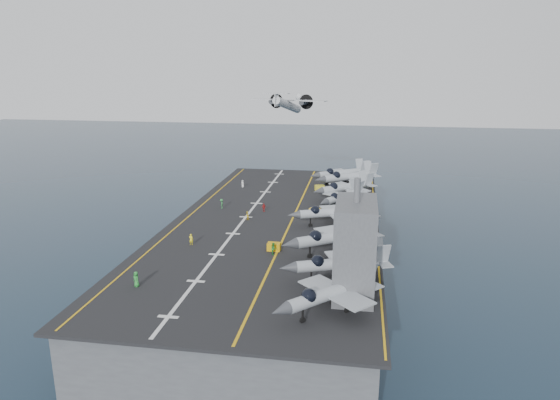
# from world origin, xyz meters

# --- Properties ---
(ground) EXTENTS (500.00, 500.00, 0.00)m
(ground) POSITION_xyz_m (0.00, 0.00, 0.00)
(ground) COLOR #142135
(ground) RESTS_ON ground
(hull) EXTENTS (36.00, 90.00, 10.00)m
(hull) POSITION_xyz_m (0.00, 0.00, 5.00)
(hull) COLOR #56595E
(hull) RESTS_ON ground
(flight_deck) EXTENTS (38.00, 92.00, 0.40)m
(flight_deck) POSITION_xyz_m (0.00, 0.00, 10.20)
(flight_deck) COLOR black
(flight_deck) RESTS_ON hull
(foul_line) EXTENTS (0.35, 90.00, 0.02)m
(foul_line) POSITION_xyz_m (3.00, 0.00, 10.42)
(foul_line) COLOR gold
(foul_line) RESTS_ON flight_deck
(landing_centerline) EXTENTS (0.50, 90.00, 0.02)m
(landing_centerline) POSITION_xyz_m (-6.00, 0.00, 10.42)
(landing_centerline) COLOR silver
(landing_centerline) RESTS_ON flight_deck
(deck_edge_port) EXTENTS (0.25, 90.00, 0.02)m
(deck_edge_port) POSITION_xyz_m (-17.00, 0.00, 10.42)
(deck_edge_port) COLOR gold
(deck_edge_port) RESTS_ON flight_deck
(deck_edge_stbd) EXTENTS (0.25, 90.00, 0.02)m
(deck_edge_stbd) POSITION_xyz_m (18.50, 0.00, 10.42)
(deck_edge_stbd) COLOR gold
(deck_edge_stbd) RESTS_ON flight_deck
(island_superstructure) EXTENTS (5.00, 10.00, 15.00)m
(island_superstructure) POSITION_xyz_m (15.00, -30.00, 17.90)
(island_superstructure) COLOR #56595E
(island_superstructure) RESTS_ON flight_deck
(fighter_jet_0) EXTENTS (17.53, 17.63, 5.18)m
(fighter_jet_0) POSITION_xyz_m (12.41, -35.79, 12.99)
(fighter_jet_0) COLOR #9097A0
(fighter_jet_0) RESTS_ON flight_deck
(fighter_jet_1) EXTENTS (17.51, 14.62, 5.19)m
(fighter_jet_1) POSITION_xyz_m (13.29, -26.55, 13.00)
(fighter_jet_1) COLOR #9197A0
(fighter_jet_1) RESTS_ON flight_deck
(fighter_jet_2) EXTENTS (19.61, 18.13, 5.67)m
(fighter_jet_2) POSITION_xyz_m (12.06, -16.50, 13.23)
(fighter_jet_2) COLOR #989FA9
(fighter_jet_2) RESTS_ON flight_deck
(fighter_jet_4) EXTENTS (17.34, 14.65, 5.11)m
(fighter_jet_4) POSITION_xyz_m (10.62, -2.31, 12.96)
(fighter_jet_4) COLOR gray
(fighter_jet_4) RESTS_ON flight_deck
(fighter_jet_5) EXTENTS (15.17, 16.63, 4.81)m
(fighter_jet_5) POSITION_xyz_m (12.10, 10.21, 12.80)
(fighter_jet_5) COLOR #8B949B
(fighter_jet_5) RESTS_ON flight_deck
(fighter_jet_6) EXTENTS (18.50, 17.90, 5.38)m
(fighter_jet_6) POSITION_xyz_m (12.50, 17.20, 13.09)
(fighter_jet_6) COLOR #9BA3AC
(fighter_jet_6) RESTS_ON flight_deck
(fighter_jet_7) EXTENTS (19.79, 18.24, 5.72)m
(fighter_jet_7) POSITION_xyz_m (12.97, 27.44, 13.26)
(fighter_jet_7) COLOR #9EA6B0
(fighter_jet_7) RESTS_ON flight_deck
(fighter_jet_8) EXTENTS (18.98, 17.48, 5.48)m
(fighter_jet_8) POSITION_xyz_m (11.07, 31.85, 13.14)
(fighter_jet_8) COLOR #9BA3AB
(fighter_jet_8) RESTS_ON flight_deck
(tow_cart_a) EXTENTS (2.08, 1.37, 1.23)m
(tow_cart_a) POSITION_xyz_m (2.40, -16.79, 11.01)
(tow_cart_a) COLOR #D59B0A
(tow_cart_a) RESTS_ON flight_deck
(tow_cart_b) EXTENTS (2.31, 1.88, 1.20)m
(tow_cart_b) POSITION_xyz_m (6.91, 4.02, 11.00)
(tow_cart_b) COLOR yellow
(tow_cart_b) RESTS_ON flight_deck
(tow_cart_c) EXTENTS (2.43, 1.98, 1.26)m
(tow_cart_c) POSITION_xyz_m (6.22, 23.51, 11.03)
(tow_cart_c) COLOR gold
(tow_cart_c) RESTS_ON flight_deck
(crew_0) EXTENTS (1.48, 1.41, 2.06)m
(crew_0) POSITION_xyz_m (-13.20, -32.74, 11.43)
(crew_0) COLOR #268C33
(crew_0) RESTS_ON flight_deck
(crew_1) EXTENTS (1.16, 0.79, 1.89)m
(crew_1) POSITION_xyz_m (-11.29, -16.46, 11.34)
(crew_1) COLOR yellow
(crew_1) RESTS_ON flight_deck
(crew_2) EXTENTS (1.11, 1.17, 1.63)m
(crew_2) POSITION_xyz_m (-5.37, -1.67, 11.22)
(crew_2) COLOR yellow
(crew_2) RESTS_ON flight_deck
(crew_3) EXTENTS (0.99, 1.29, 1.94)m
(crew_3) POSITION_xyz_m (-12.27, 5.26, 11.37)
(crew_3) COLOR #2E8A3F
(crew_3) RESTS_ON flight_deck
(crew_4) EXTENTS (1.20, 1.17, 1.68)m
(crew_4) POSITION_xyz_m (-3.33, 4.30, 11.24)
(crew_4) COLOR red
(crew_4) RESTS_ON flight_deck
(crew_5) EXTENTS (1.24, 1.20, 1.73)m
(crew_5) POSITION_xyz_m (-12.25, 23.80, 11.27)
(crew_5) COLOR silver
(crew_5) RESTS_ON flight_deck
(crew_7) EXTENTS (0.93, 1.23, 1.86)m
(crew_7) POSITION_xyz_m (2.62, -18.42, 11.33)
(crew_7) COLOR #268C33
(crew_7) RESTS_ON flight_deck
(transport_plane) EXTENTS (26.38, 21.50, 5.40)m
(transport_plane) POSITION_xyz_m (-5.49, 50.83, 27.93)
(transport_plane) COLOR silver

